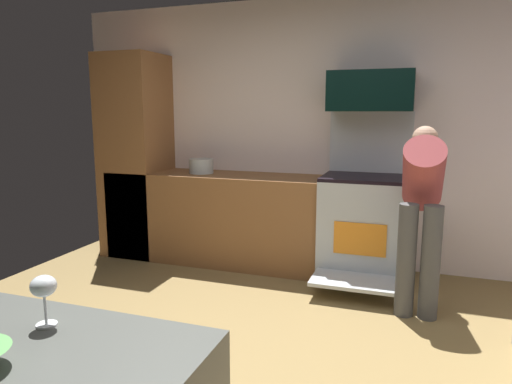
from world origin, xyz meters
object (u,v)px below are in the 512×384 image
object	(u,v)px
person_cook	(422,202)
stock_pot	(201,166)
oven_range	(364,224)
wine_glass_near	(44,288)
microwave	(371,91)

from	to	relation	value
person_cook	stock_pot	size ratio (longest dim) A/B	5.71
person_cook	oven_range	bearing A→B (deg)	129.32
person_cook	stock_pot	distance (m)	2.20
oven_range	wine_glass_near	bearing A→B (deg)	-100.24
microwave	stock_pot	world-z (taller)	microwave
person_cook	wine_glass_near	size ratio (longest dim) A/B	9.11
microwave	wine_glass_near	bearing A→B (deg)	-99.96
person_cook	stock_pot	world-z (taller)	person_cook
person_cook	wine_glass_near	xyz separation A→B (m)	(-1.05, -2.64, 0.17)
wine_glass_near	stock_pot	bearing A→B (deg)	108.19
oven_range	wine_glass_near	size ratio (longest dim) A/B	9.85
person_cook	microwave	bearing A→B (deg)	125.13
oven_range	microwave	xyz separation A→B (m)	(-0.00, 0.09, 1.19)
person_cook	wine_glass_near	bearing A→B (deg)	-111.76
oven_range	stock_pot	world-z (taller)	oven_range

